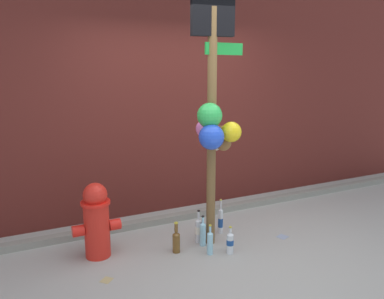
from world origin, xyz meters
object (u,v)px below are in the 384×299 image
(bottle_2, at_px, (220,221))
(bottle_1, at_px, (176,241))
(bottle_5, at_px, (210,242))
(memorial_post, at_px, (213,117))
(bottle_3, at_px, (199,230))
(bottle_0, at_px, (230,242))
(fire_hydrant, at_px, (96,220))
(bottle_4, at_px, (203,233))

(bottle_2, bearing_deg, bottle_1, -162.09)
(bottle_1, bearing_deg, bottle_2, 17.91)
(bottle_2, bearing_deg, bottle_5, -131.45)
(memorial_post, height_order, bottle_3, memorial_post)
(memorial_post, xyz_separation_m, bottle_0, (0.06, -0.27, -1.29))
(bottle_1, bearing_deg, fire_hydrant, 159.88)
(memorial_post, height_order, fire_hydrant, memorial_post)
(bottle_0, height_order, bottle_2, bottle_2)
(bottle_0, height_order, bottle_4, bottle_4)
(memorial_post, relative_size, bottle_5, 7.91)
(bottle_0, distance_m, bottle_3, 0.42)
(memorial_post, xyz_separation_m, bottle_2, (0.22, 0.20, -1.26))
(memorial_post, relative_size, bottle_4, 7.52)
(memorial_post, height_order, bottle_1, memorial_post)
(bottle_1, relative_size, bottle_2, 0.80)
(bottle_2, xyz_separation_m, bottle_3, (-0.34, -0.10, -0.01))
(memorial_post, bearing_deg, bottle_5, -123.76)
(memorial_post, xyz_separation_m, bottle_3, (-0.11, 0.10, -1.26))
(bottle_0, relative_size, bottle_1, 0.89)
(fire_hydrant, bearing_deg, bottle_3, -8.76)
(bottle_4, bearing_deg, bottle_1, -176.74)
(bottle_1, bearing_deg, memorial_post, 1.14)
(fire_hydrant, bearing_deg, bottle_0, -23.37)
(memorial_post, xyz_separation_m, bottle_5, (-0.13, -0.20, -1.28))
(fire_hydrant, distance_m, bottle_1, 0.85)
(bottle_0, relative_size, bottle_5, 0.92)
(bottle_1, relative_size, bottle_4, 0.98)
(bottle_0, height_order, bottle_5, bottle_5)
(bottle_0, bearing_deg, memorial_post, 103.29)
(bottle_1, height_order, bottle_5, bottle_1)
(bottle_1, bearing_deg, bottle_4, 3.26)
(bottle_4, bearing_deg, bottle_5, -96.65)
(fire_hydrant, xyz_separation_m, bottle_2, (1.42, -0.07, -0.24))
(bottle_0, distance_m, bottle_4, 0.33)
(bottle_3, relative_size, bottle_4, 1.09)
(fire_hydrant, bearing_deg, bottle_4, -13.49)
(fire_hydrant, distance_m, bottle_0, 1.40)
(memorial_post, bearing_deg, bottle_1, -178.86)
(memorial_post, xyz_separation_m, fire_hydrant, (-1.19, 0.27, -1.02))
(bottle_2, xyz_separation_m, bottle_4, (-0.33, -0.19, -0.01))
(bottle_0, bearing_deg, fire_hydrant, 156.63)
(bottle_2, bearing_deg, bottle_4, -149.79)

